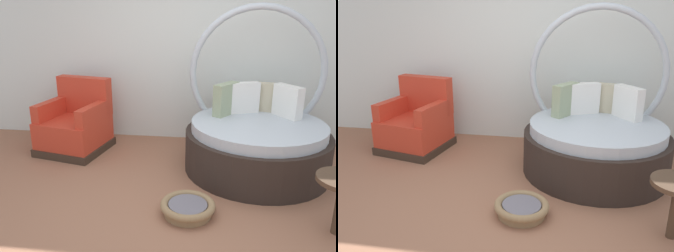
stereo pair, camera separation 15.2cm
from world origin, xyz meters
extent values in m
cube|color=#936047|center=(0.00, 0.00, -0.01)|extent=(8.00, 8.00, 0.02)
cube|color=silver|center=(0.00, 2.13, 1.43)|extent=(8.00, 0.12, 2.85)
cylinder|color=#2D231E|center=(0.83, 1.10, 0.24)|extent=(1.65, 1.65, 0.47)
cylinder|color=#B2BCC6|center=(0.83, 1.10, 0.53)|extent=(1.51, 1.51, 0.12)
torus|color=#B2BCC6|center=(0.83, 1.56, 1.06)|extent=(1.64, 0.08, 1.64)
cube|color=white|center=(1.18, 1.35, 0.78)|extent=(0.32, 0.38, 0.38)
cube|color=#BCB293|center=(0.96, 1.59, 0.77)|extent=(0.37, 0.21, 0.35)
cube|color=white|center=(0.69, 1.48, 0.78)|extent=(0.39, 0.25, 0.37)
cube|color=#93A37F|center=(0.47, 1.36, 0.78)|extent=(0.32, 0.38, 0.38)
cube|color=#38281E|center=(-1.49, 1.40, 0.05)|extent=(0.95, 0.95, 0.10)
cube|color=red|center=(-1.49, 1.40, 0.27)|extent=(0.91, 0.91, 0.34)
cube|color=red|center=(-1.43, 1.70, 0.69)|extent=(0.78, 0.32, 0.50)
cube|color=red|center=(-1.81, 1.47, 0.55)|extent=(0.27, 0.69, 0.22)
cube|color=red|center=(-1.18, 1.33, 0.55)|extent=(0.27, 0.69, 0.22)
cylinder|color=#8E704C|center=(0.12, 0.04, 0.03)|extent=(0.44, 0.44, 0.06)
torus|color=#8E704C|center=(0.12, 0.04, 0.10)|extent=(0.51, 0.51, 0.07)
cylinder|color=slate|center=(0.12, 0.04, 0.08)|extent=(0.36, 0.36, 0.05)
camera|label=1|loc=(0.30, -2.78, 1.82)|focal=37.44mm
camera|label=2|loc=(0.45, -2.76, 1.82)|focal=37.44mm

